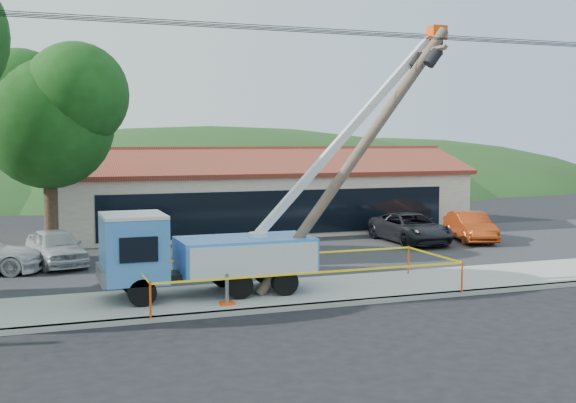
% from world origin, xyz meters
% --- Properties ---
extents(ground, '(120.00, 120.00, 0.00)m').
position_xyz_m(ground, '(0.00, 0.00, 0.00)').
color(ground, black).
rests_on(ground, ground).
extents(curb, '(60.00, 0.25, 0.15)m').
position_xyz_m(curb, '(0.00, 2.10, 0.07)').
color(curb, gray).
rests_on(curb, ground).
extents(sidewalk, '(60.00, 4.00, 0.15)m').
position_xyz_m(sidewalk, '(0.00, 4.00, 0.07)').
color(sidewalk, gray).
rests_on(sidewalk, ground).
extents(parking_lot, '(60.00, 12.00, 0.10)m').
position_xyz_m(parking_lot, '(0.00, 12.00, 0.05)').
color(parking_lot, '#28282B').
rests_on(parking_lot, ground).
extents(strip_mall, '(22.50, 8.53, 4.67)m').
position_xyz_m(strip_mall, '(4.00, 19.98, 1.88)').
color(strip_mall, '#BEAB96').
rests_on(strip_mall, ground).
extents(tree_lot, '(6.30, 5.60, 8.94)m').
position_xyz_m(tree_lot, '(-7.00, 13.00, 6.21)').
color(tree_lot, '#332316').
rests_on(tree_lot, ground).
extents(hill_center, '(89.60, 64.00, 32.00)m').
position_xyz_m(hill_center, '(10.00, 55.00, 0.00)').
color(hill_center, '#203D16').
rests_on(hill_center, ground).
extents(hill_east, '(72.80, 52.00, 26.00)m').
position_xyz_m(hill_east, '(30.00, 55.00, 0.00)').
color(hill_east, '#203D16').
rests_on(hill_east, ground).
extents(utility_truck, '(11.78, 3.60, 8.84)m').
position_xyz_m(utility_truck, '(-2.61, 4.45, 1.62)').
color(utility_truck, black).
rests_on(utility_truck, ground).
extents(leaning_pole, '(6.88, 1.94, 8.80)m').
position_xyz_m(leaning_pole, '(2.62, 3.82, 4.89)').
color(leaning_pole, brown).
rests_on(leaning_pole, ground).
extents(caution_tape, '(10.06, 3.54, 1.02)m').
position_xyz_m(caution_tape, '(0.23, 3.64, 0.90)').
color(caution_tape, '#FA4C0D').
rests_on(caution_tape, ground).
extents(car_silver, '(2.58, 4.54, 1.46)m').
position_xyz_m(car_silver, '(-6.88, 11.88, 0.00)').
color(car_silver, '#B8BBC0').
rests_on(car_silver, ground).
extents(car_red, '(2.60, 4.55, 1.42)m').
position_xyz_m(car_red, '(12.45, 12.15, 0.00)').
color(car_red, '#A33510').
rests_on(car_red, ground).
extents(car_dark, '(2.37, 5.13, 1.43)m').
position_xyz_m(car_dark, '(9.41, 12.66, 0.00)').
color(car_dark, black).
rests_on(car_dark, ground).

